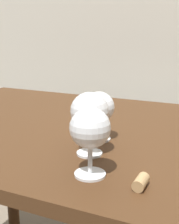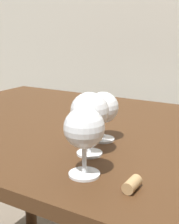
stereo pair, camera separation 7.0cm
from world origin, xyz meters
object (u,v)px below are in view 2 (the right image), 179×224
Objects in this scene: wine_glass_white at (89,112)px; wine_glass_chardonnay at (103,108)px; wine_glass_port at (84,130)px; cork at (132,184)px.

wine_glass_white is 1.14× the size of wine_glass_chardonnay.
wine_glass_chardonnay is at bearing 101.38° from wine_glass_white.
wine_glass_port is 0.95× the size of wine_glass_white.
cork is at bearing -50.20° from wine_glass_chardonnay.
wine_glass_white is at bearing 145.13° from cork.
wine_glass_chardonnay is at bearing 129.80° from cork.
wine_glass_port reaches higher than cork.
wine_glass_white is 0.20m from cork.
cork is (0.10, -0.01, -0.08)m from wine_glass_port.
cork is (0.17, -0.20, -0.07)m from wine_glass_chardonnay.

